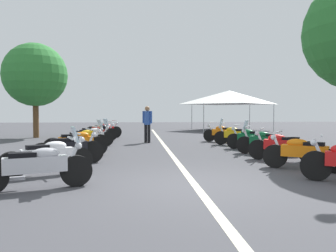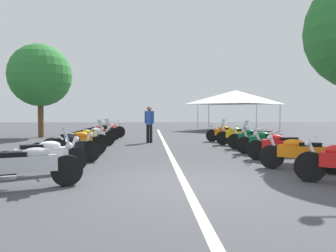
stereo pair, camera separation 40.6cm
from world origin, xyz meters
name	(u,v)px [view 1 (the left image)]	position (x,y,z in m)	size (l,w,h in m)	color
ground_plane	(195,185)	(0.00, 0.00, 0.00)	(80.00, 80.00, 0.00)	#424247
lane_centre_stripe	(166,148)	(6.74, 0.00, 0.00)	(27.70, 0.16, 0.01)	beige
motorcycle_left_row_0	(37,166)	(-0.16, 3.07, 0.46)	(0.94, 2.05, 1.20)	black
motorcycle_left_row_1	(48,156)	(1.27, 3.24, 0.45)	(1.18, 1.96, 0.99)	black
motorcycle_left_row_2	(69,148)	(2.87, 3.11, 0.46)	(0.97, 1.93, 1.00)	black
motorcycle_left_row_3	(77,143)	(4.54, 3.20, 0.46)	(0.95, 2.03, 1.01)	black
motorcycle_left_row_4	(84,139)	(5.99, 3.20, 0.46)	(1.04, 1.84, 1.20)	black
motorcycle_left_row_5	(92,136)	(7.50, 3.11, 0.46)	(1.12, 1.82, 1.20)	black
motorcycle_left_row_6	(93,134)	(9.10, 3.28, 0.45)	(0.91, 2.00, 0.99)	black
motorcycle_left_row_7	(99,132)	(10.60, 3.18, 0.45)	(0.88, 1.95, 1.00)	black
motorcycle_left_row_8	(104,130)	(12.08, 3.09, 0.46)	(1.19, 2.00, 1.01)	black
motorcycle_right_row_1	(304,153)	(1.39, -3.04, 0.45)	(1.37, 1.75, 0.99)	black
motorcycle_right_row_2	(282,146)	(2.98, -3.20, 0.45)	(1.20, 1.84, 0.99)	black
motorcycle_right_row_3	(266,141)	(4.41, -3.27, 0.46)	(1.29, 1.89, 1.20)	black
motorcycle_right_row_4	(251,138)	(5.87, -3.25, 0.45)	(1.33, 1.72, 0.99)	black
motorcycle_right_row_5	(235,135)	(7.61, -3.15, 0.46)	(1.05, 1.83, 1.20)	black
motorcycle_right_row_6	(224,133)	(9.14, -3.03, 0.45)	(1.27, 1.87, 0.98)	black
bystander_1	(147,121)	(9.16, 0.72, 1.04)	(0.33, 0.46, 1.76)	black
roadside_tree_0	(35,75)	(12.84, 7.01, 3.59)	(3.59, 3.59, 5.40)	brown
event_tent	(229,97)	(19.31, -6.16, 2.65)	(5.82, 5.82, 3.20)	white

